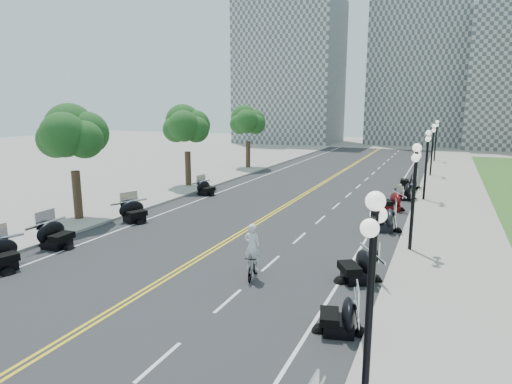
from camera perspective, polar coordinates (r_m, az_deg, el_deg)
The scene contains 45 objects.
ground at distance 20.20m, azimuth -6.56°, elevation -8.14°, with size 160.00×160.00×0.00m, color gray.
road at distance 28.91m, azimuth 3.52°, elevation -2.10°, with size 16.00×90.00×0.01m, color #333335.
centerline_yellow_a at distance 28.94m, azimuth 3.30°, elevation -2.07°, with size 0.12×90.00×0.00m, color yellow.
centerline_yellow_b at distance 28.86m, azimuth 3.74°, elevation -2.11°, with size 0.12×90.00×0.00m, color yellow.
edge_line_north at distance 27.41m, azimuth 16.17°, elevation -3.27°, with size 0.12×90.00×0.00m, color white.
edge_line_south at distance 31.64m, azimuth -7.40°, elevation -0.98°, with size 0.12×90.00×0.00m, color white.
lane_dash_4 at distance 12.57m, azimuth -12.85°, elevation -21.18°, with size 0.12×2.00×0.00m, color white.
lane_dash_5 at distance 15.52m, azimuth -3.75°, elevation -14.26°, with size 0.12×2.00×0.00m, color white.
lane_dash_6 at distance 18.86m, azimuth 1.97°, elevation -9.47°, with size 0.12×2.00×0.00m, color white.
lane_dash_7 at distance 22.42m, azimuth 5.83°, elevation -6.11°, with size 0.12×2.00×0.00m, color white.
lane_dash_8 at distance 26.11m, azimuth 8.58°, elevation -3.66°, with size 0.12×2.00×0.00m, color white.
lane_dash_9 at distance 29.88m, azimuth 10.63°, elevation -1.82°, with size 0.12×2.00×0.00m, color white.
lane_dash_10 at distance 33.70m, azimuth 12.22°, elevation -0.39°, with size 0.12×2.00×0.00m, color white.
lane_dash_11 at distance 37.56m, azimuth 13.48°, elevation 0.74°, with size 0.12×2.00×0.00m, color white.
lane_dash_12 at distance 41.44m, azimuth 14.51°, elevation 1.67°, with size 0.12×2.00×0.00m, color white.
lane_dash_13 at distance 45.35m, azimuth 15.36°, elevation 2.43°, with size 0.12×2.00×0.00m, color white.
lane_dash_14 at distance 49.27m, azimuth 16.08°, elevation 3.07°, with size 0.12×2.00×0.00m, color white.
lane_dash_15 at distance 53.20m, azimuth 16.69°, elevation 3.62°, with size 0.12×2.00×0.00m, color white.
lane_dash_16 at distance 57.14m, azimuth 17.22°, elevation 4.09°, with size 0.12×2.00×0.00m, color white.
lane_dash_17 at distance 61.09m, azimuth 17.68°, elevation 4.50°, with size 0.12×2.00×0.00m, color white.
lane_dash_18 at distance 65.05m, azimuth 18.08°, elevation 4.86°, with size 0.12×2.00×0.00m, color white.
lane_dash_19 at distance 69.01m, azimuth 18.44°, elevation 5.18°, with size 0.12×2.00×0.00m, color white.
sidewalk_north at distance 27.20m, azimuth 24.77°, elevation -3.86°, with size 5.00×90.00×0.15m, color #9E9991.
sidewalk_south at distance 33.91m, azimuth -13.34°, elevation -0.26°, with size 5.00×90.00×0.15m, color #9E9991.
distant_block_a at distance 83.38m, azimuth 4.59°, elevation 15.62°, with size 18.00×14.00×26.00m, color gray.
distant_block_b at distance 84.97m, azimuth 20.79°, elevation 16.22°, with size 16.00×12.00×30.00m, color gray.
street_lamp_1 at distance 9.39m, azimuth 14.88°, elevation -15.01°, with size 0.50×1.20×4.90m, color black, non-canonical shape.
street_lamp_2 at distance 20.81m, azimuth 20.24°, elevation -0.77°, with size 0.50×1.20×4.90m, color black, non-canonical shape.
street_lamp_3 at distance 32.65m, azimuth 21.73°, elevation 3.29°, with size 0.50×1.20×4.90m, color black, non-canonical shape.
street_lamp_4 at distance 44.57m, azimuth 22.43°, elevation 5.19°, with size 0.50×1.20×4.90m, color black, non-canonical shape.
street_lamp_5 at distance 56.53m, azimuth 22.84°, elevation 6.28°, with size 0.50×1.20×4.90m, color black, non-canonical shape.
tree_2 at distance 27.05m, azimuth -23.24°, elevation 6.27°, with size 4.80×4.80×9.20m, color #235619, non-canonical shape.
tree_3 at distance 36.29m, azimuth -9.20°, elevation 8.09°, with size 4.80×4.80×9.20m, color #235619, non-canonical shape.
tree_4 at distance 46.79m, azimuth -1.08°, elevation 8.93°, with size 4.80×4.80×9.20m, color #235619, non-canonical shape.
motorcycle_n_4 at distance 13.52m, azimuth 11.02°, elevation -15.63°, with size 1.79×1.79×1.25m, color black, non-canonical shape.
motorcycle_n_5 at distance 17.23m, azimuth 13.40°, elevation -9.35°, with size 2.04×2.04×1.43m, color black, non-canonical shape.
motorcycle_n_7 at distance 24.45m, azimuth 16.65°, elevation -3.34°, with size 2.05×2.05×1.44m, color black, non-canonical shape.
motorcycle_n_8 at distance 29.27m, azimuth 17.54°, elevation -1.07°, with size 1.97×1.97×1.38m, color #590A0C, non-canonical shape.
motorcycle_n_9 at distance 33.07m, azimuth 19.07°, elevation 0.25°, with size 2.03×2.03×1.42m, color black, non-canonical shape.
motorcycle_n_10 at distance 37.73m, azimuth 19.71°, elevation 1.54°, with size 2.09×2.09×1.46m, color black, non-canonical shape.
motorcycle_s_5 at distance 22.77m, azimuth -25.12°, elevation -5.00°, with size 2.08×2.08×1.46m, color black, non-canonical shape.
motorcycle_s_6 at distance 26.21m, azimuth -15.95°, elevation -2.37°, with size 2.01×2.01×1.41m, color black, non-canonical shape.
motorcycle_s_8 at distance 33.05m, azimuth -6.69°, elevation 0.64°, with size 1.78×1.78×1.25m, color black, non-canonical shape.
bicycle at distance 17.19m, azimuth -0.50°, elevation -9.88°, with size 0.46×1.63×0.98m, color #A51414.
cyclist_rider at distance 16.72m, azimuth -0.51°, elevation -5.29°, with size 0.69×0.45×1.89m, color silver.
Camera 1 is at (9.77, -16.37, 6.71)m, focal length 30.00 mm.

